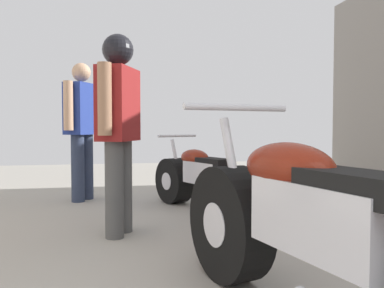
{
  "coord_description": "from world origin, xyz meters",
  "views": [
    {
      "loc": [
        -0.83,
        0.35,
        0.93
      ],
      "look_at": [
        -0.27,
        3.1,
        0.81
      ],
      "focal_mm": 36.65,
      "sensor_mm": 36.0,
      "label": 1
    }
  ],
  "objects": [
    {
      "name": "mechanic_with_helmet",
      "position": [
        -0.78,
        3.78,
        1.04
      ],
      "size": [
        0.4,
        0.67,
        1.73
      ],
      "color": "#4C4C4C",
      "rests_on": "ground_plane"
    },
    {
      "name": "ground_plane",
      "position": [
        0.0,
        3.11,
        0.0
      ],
      "size": [
        14.94,
        14.94,
        0.0
      ],
      "primitive_type": "plane",
      "color": "#9E998E"
    },
    {
      "name": "mechanic_in_blue",
      "position": [
        -1.21,
        5.51,
        0.99
      ],
      "size": [
        0.44,
        0.67,
        1.75
      ],
      "color": "#2D3851",
      "rests_on": "ground_plane"
    },
    {
      "name": "motorcycle_maroon_cruiser",
      "position": [
        0.05,
        1.8,
        0.45
      ],
      "size": [
        0.86,
        2.27,
        1.07
      ],
      "color": "black",
      "rests_on": "ground_plane"
    },
    {
      "name": "motorcycle_black_naked",
      "position": [
        0.17,
        4.5,
        0.34
      ],
      "size": [
        0.93,
        1.76,
        0.85
      ],
      "color": "black",
      "rests_on": "ground_plane"
    }
  ]
}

